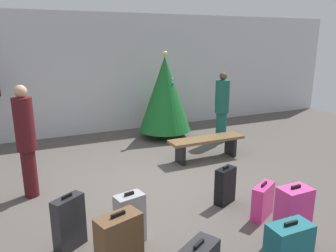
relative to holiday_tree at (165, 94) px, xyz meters
name	(u,v)px	position (x,y,z in m)	size (l,w,h in m)	color
ground_plane	(152,182)	(-1.38, -2.52, -1.17)	(16.00, 16.00, 0.00)	#514C47
back_wall	(100,74)	(-1.38, 1.27, 0.45)	(16.00, 0.20, 3.25)	silver
holiday_tree	(165,94)	(0.00, 0.00, 0.00)	(1.36, 1.36, 2.26)	#4C3319
waiting_bench	(207,143)	(0.14, -1.90, -0.81)	(1.69, 0.44, 0.48)	brown
traveller_0	(26,139)	(-3.43, -2.20, -0.17)	(0.42, 0.42, 1.87)	#4C1419
traveller_1	(222,106)	(1.14, -0.95, -0.24)	(0.49, 0.49, 1.77)	#19594C
suitcase_0	(130,218)	(-2.33, -4.12, -0.84)	(0.40, 0.28, 0.70)	#9EA0A5
suitcase_1	(288,250)	(-0.94, -5.43, -0.86)	(0.49, 0.27, 0.66)	#19606B
suitcase_2	(293,215)	(-0.41, -4.96, -0.80)	(0.41, 0.28, 0.78)	#E5388C
suitcase_3	(120,248)	(-2.64, -4.73, -0.79)	(0.53, 0.38, 0.81)	brown
suitcase_5	(225,186)	(-0.62, -3.75, -0.88)	(0.40, 0.29, 0.63)	black
suitcase_6	(263,201)	(-0.36, -4.34, -0.92)	(0.49, 0.37, 0.54)	#E5388C
suitcase_7	(69,223)	(-3.05, -3.93, -0.83)	(0.43, 0.36, 0.73)	#232326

